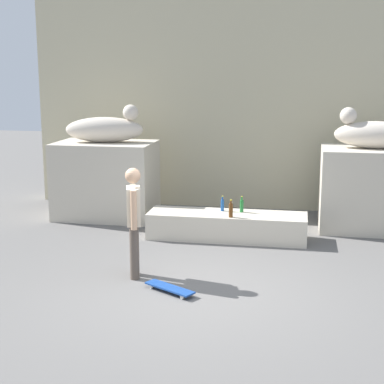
{
  "coord_description": "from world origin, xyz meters",
  "views": [
    {
      "loc": [
        1.27,
        -7.73,
        3.09
      ],
      "look_at": [
        -0.45,
        1.56,
        1.1
      ],
      "focal_mm": 54.97,
      "sensor_mm": 36.0,
      "label": 1
    }
  ],
  "objects_px": {
    "statue_reclining_right": "(375,134)",
    "bottle_green": "(242,206)",
    "bottle_brown": "(231,210)",
    "skateboard": "(170,288)",
    "skater": "(134,218)",
    "statue_reclining_left": "(106,129)",
    "bottle_blue": "(222,205)"
  },
  "relations": [
    {
      "from": "statue_reclining_right",
      "to": "skateboard",
      "type": "xyz_separation_m",
      "value": [
        -3.13,
        -3.97,
        -1.81
      ]
    },
    {
      "from": "bottle_brown",
      "to": "statue_reclining_right",
      "type": "bearing_deg",
      "value": 29.2
    },
    {
      "from": "statue_reclining_left",
      "to": "skateboard",
      "type": "bearing_deg",
      "value": -70.29
    },
    {
      "from": "statue_reclining_right",
      "to": "bottle_green",
      "type": "distance_m",
      "value": 2.92
    },
    {
      "from": "statue_reclining_left",
      "to": "bottle_blue",
      "type": "relative_size",
      "value": 5.82
    },
    {
      "from": "skateboard",
      "to": "bottle_green",
      "type": "relative_size",
      "value": 2.63
    },
    {
      "from": "bottle_blue",
      "to": "bottle_green",
      "type": "distance_m",
      "value": 0.37
    },
    {
      "from": "skateboard",
      "to": "statue_reclining_left",
      "type": "bearing_deg",
      "value": -30.16
    },
    {
      "from": "skateboard",
      "to": "bottle_brown",
      "type": "relative_size",
      "value": 2.46
    },
    {
      "from": "skater",
      "to": "skateboard",
      "type": "relative_size",
      "value": 2.11
    },
    {
      "from": "statue_reclining_left",
      "to": "statue_reclining_right",
      "type": "relative_size",
      "value": 1.03
    },
    {
      "from": "skater",
      "to": "bottle_brown",
      "type": "height_order",
      "value": "skater"
    },
    {
      "from": "statue_reclining_left",
      "to": "bottle_blue",
      "type": "distance_m",
      "value": 3.03
    },
    {
      "from": "bottle_brown",
      "to": "skateboard",
      "type": "bearing_deg",
      "value": -102.43
    },
    {
      "from": "bottle_green",
      "to": "bottle_brown",
      "type": "distance_m",
      "value": 0.45
    },
    {
      "from": "statue_reclining_right",
      "to": "skater",
      "type": "xyz_separation_m",
      "value": [
        -3.79,
        -3.44,
        -0.95
      ]
    },
    {
      "from": "skater",
      "to": "bottle_brown",
      "type": "relative_size",
      "value": 5.19
    },
    {
      "from": "bottle_green",
      "to": "bottle_brown",
      "type": "relative_size",
      "value": 0.94
    },
    {
      "from": "bottle_blue",
      "to": "bottle_green",
      "type": "xyz_separation_m",
      "value": [
        0.36,
        -0.03,
        0.01
      ]
    },
    {
      "from": "statue_reclining_right",
      "to": "skater",
      "type": "bearing_deg",
      "value": 45.2
    },
    {
      "from": "bottle_blue",
      "to": "bottle_brown",
      "type": "xyz_separation_m",
      "value": [
        0.21,
        -0.45,
        0.02
      ]
    },
    {
      "from": "statue_reclining_left",
      "to": "bottle_brown",
      "type": "xyz_separation_m",
      "value": [
        2.78,
        -1.44,
        -1.26
      ]
    },
    {
      "from": "skateboard",
      "to": "statue_reclining_right",
      "type": "bearing_deg",
      "value": -97.52
    },
    {
      "from": "skater",
      "to": "skateboard",
      "type": "bearing_deg",
      "value": -145.79
    },
    {
      "from": "bottle_blue",
      "to": "skateboard",
      "type": "bearing_deg",
      "value": -96.64
    },
    {
      "from": "statue_reclining_left",
      "to": "bottle_green",
      "type": "height_order",
      "value": "statue_reclining_left"
    },
    {
      "from": "statue_reclining_right",
      "to": "bottle_green",
      "type": "height_order",
      "value": "statue_reclining_right"
    },
    {
      "from": "bottle_brown",
      "to": "bottle_blue",
      "type": "bearing_deg",
      "value": 115.27
    },
    {
      "from": "statue_reclining_right",
      "to": "skater",
      "type": "height_order",
      "value": "statue_reclining_right"
    },
    {
      "from": "statue_reclining_left",
      "to": "statue_reclining_right",
      "type": "xyz_separation_m",
      "value": [
        5.35,
        -0.0,
        0.0
      ]
    },
    {
      "from": "bottle_blue",
      "to": "bottle_brown",
      "type": "distance_m",
      "value": 0.5
    },
    {
      "from": "statue_reclining_left",
      "to": "bottle_green",
      "type": "relative_size",
      "value": 5.55
    }
  ]
}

